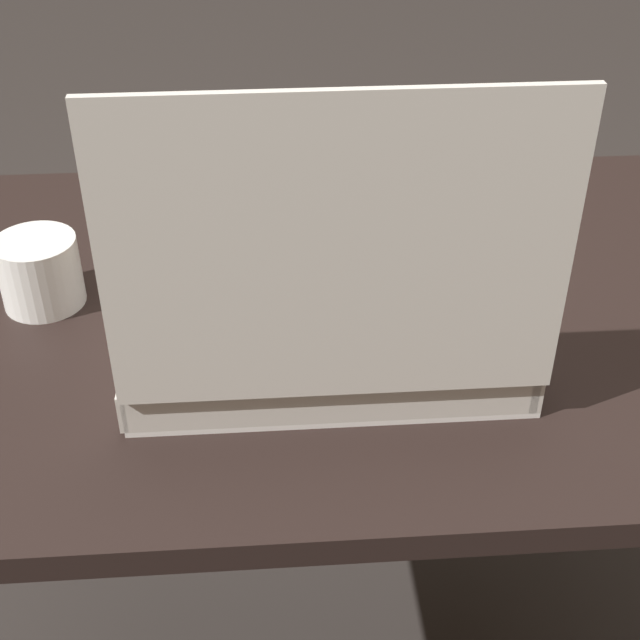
# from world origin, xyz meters

# --- Properties ---
(dining_table) EXTENTS (1.02, 0.72, 0.70)m
(dining_table) POSITION_xyz_m (0.00, 0.00, 0.59)
(dining_table) COLOR black
(dining_table) RESTS_ON ground_plane
(donut_box) EXTENTS (0.40, 0.31, 0.34)m
(donut_box) POSITION_xyz_m (0.01, 0.11, 0.76)
(donut_box) COLOR white
(donut_box) RESTS_ON dining_table
(coffee_mug) EXTENTS (0.09, 0.09, 0.08)m
(coffee_mug) POSITION_xyz_m (0.31, -0.02, 0.74)
(coffee_mug) COLOR white
(coffee_mug) RESTS_ON dining_table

